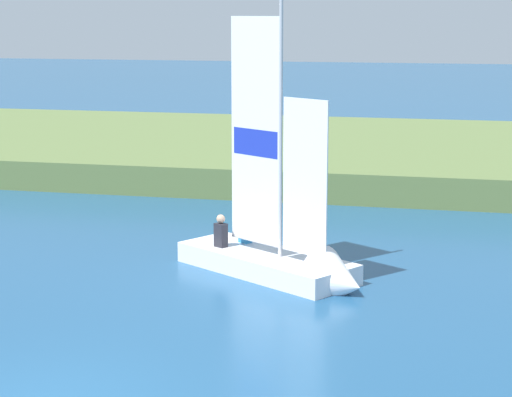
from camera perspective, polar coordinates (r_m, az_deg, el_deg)
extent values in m
cube|color=#5B703D|center=(36.60, 3.45, 2.93)|extent=(80.00, 15.79, 0.98)
cube|color=white|center=(21.16, 0.62, -3.97)|extent=(4.54, 3.67, 0.47)
cone|color=white|center=(19.73, 5.15, -5.15)|extent=(1.68, 1.77, 1.40)
cylinder|color=#B7B7BC|center=(20.26, 1.52, 4.38)|extent=(0.08, 0.08, 5.80)
cube|color=white|center=(20.81, -0.01, 4.18)|extent=(1.32, 0.85, 5.02)
cube|color=#1E33B2|center=(20.85, -0.01, 3.44)|extent=(1.19, 0.78, 0.60)
cube|color=white|center=(19.91, 3.02, 1.29)|extent=(1.08, 0.70, 3.37)
cylinder|color=#B7B7BC|center=(21.28, -0.01, -2.62)|extent=(1.33, 0.88, 0.06)
cube|color=#26262D|center=(21.61, -2.17, -2.26)|extent=(0.34, 0.32, 0.56)
sphere|color=tan|center=(21.52, -2.17, -1.25)|extent=(0.20, 0.20, 0.20)
cube|color=#338CCC|center=(21.98, -0.67, -1.97)|extent=(0.34, 0.32, 0.59)
sphere|color=tan|center=(21.89, -0.67, -0.93)|extent=(0.20, 0.20, 0.20)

